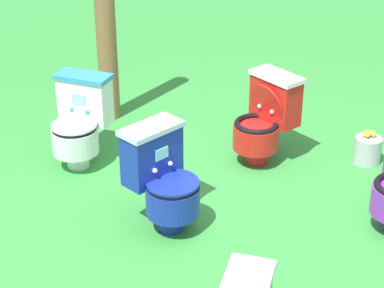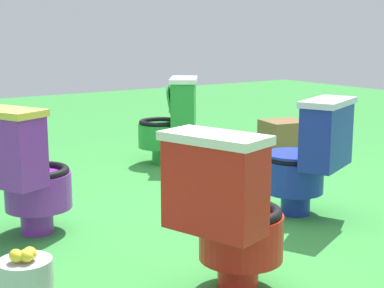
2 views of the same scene
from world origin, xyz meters
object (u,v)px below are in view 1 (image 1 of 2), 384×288
Objects in this scene: toilet_red at (265,118)px; lemon_bucket at (368,149)px; toilet_blue at (163,178)px; toilet_white at (80,121)px; wooden_post at (105,11)px.

lemon_bucket is (0.35, 0.77, -0.26)m from toilet_red.
toilet_blue is 2.63× the size of lemon_bucket.
lemon_bucket is (0.84, 2.16, -0.25)m from toilet_white.
lemon_bucket is at bearing 46.57° from wooden_post.
wooden_post reaches higher than toilet_red.
wooden_post is at bearing -77.62° from toilet_white.
toilet_blue is at bearing -82.01° from lemon_bucket.
toilet_blue reaches higher than lemon_bucket.
wooden_post reaches higher than lemon_bucket.
toilet_red is at bearing 36.56° from wooden_post.
toilet_red is 0.36× the size of wooden_post.
toilet_white is (-0.50, -1.39, -0.00)m from toilet_red.
toilet_blue is at bearing 148.62° from toilet_white.
toilet_white is at bearing -111.28° from lemon_bucket.
lemon_bucket is (1.62, 1.71, -0.89)m from wooden_post.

